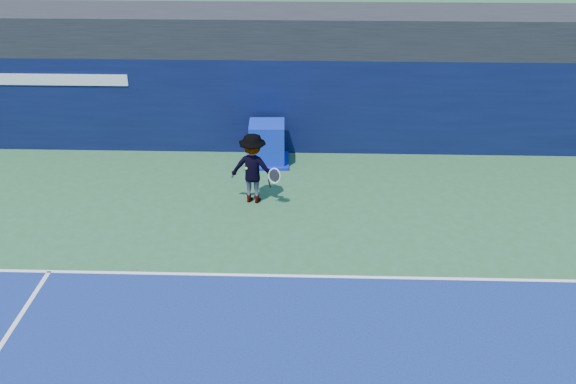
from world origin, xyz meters
The scene contains 7 objects.
ground centered at (0.00, 0.00, 0.00)m, with size 80.00×80.00×0.00m, color #295C35.
baseline centered at (0.00, 3.00, 0.01)m, with size 24.00×0.10×0.01m, color white.
stadium_band centered at (0.00, 11.50, 3.60)m, with size 36.00×3.00×1.20m, color black.
back_wall_assembly centered at (0.00, 10.50, 1.50)m, with size 36.00×1.03×3.00m.
equipment_cart centered at (-0.45, 9.25, 0.58)m, with size 1.38×1.38×1.28m.
tennis_player centered at (-0.66, 6.64, 0.97)m, with size 1.45×0.94×1.95m.
tennis_ball centered at (-0.80, 6.23, 1.15)m, with size 0.07×0.07×0.07m.
Camera 1 is at (0.78, -8.94, 8.11)m, focal length 40.00 mm.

